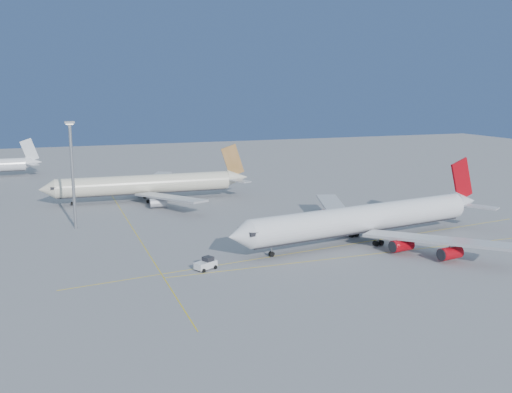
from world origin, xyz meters
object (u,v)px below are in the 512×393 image
airliner_etihad (149,184)px  pushback_tug (206,264)px  light_mast (72,166)px  airliner_virgin (368,218)px

airliner_etihad → pushback_tug: size_ratio=13.43×
pushback_tug → light_mast: bearing=90.5°
airliner_virgin → pushback_tug: airliner_virgin is taller
pushback_tug → light_mast: light_mast is taller
airliner_virgin → light_mast: size_ratio=2.66×
airliner_virgin → pushback_tug: size_ratio=14.76×
airliner_virgin → airliner_etihad: airliner_virgin is taller
airliner_virgin → airliner_etihad: bearing=111.8°
airliner_etihad → light_mast: 40.40m
airliner_etihad → light_mast: size_ratio=2.42×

